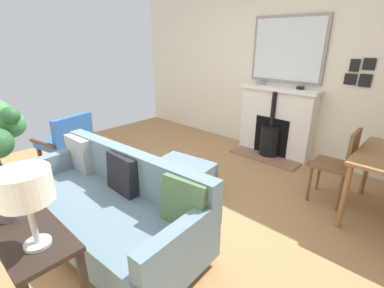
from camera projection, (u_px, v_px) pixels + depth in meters
The scene contains 13 objects.
ground_plane at pixel (160, 203), 3.23m from camera, with size 4.90×5.85×0.01m, color #A87A4C.
wall_left at pixel (274, 63), 4.39m from camera, with size 0.12×5.85×2.85m, color silver.
fireplace at pixel (275, 125), 4.41m from camera, with size 0.60×1.23×1.09m.
mirror_over_mantel at pixel (287, 50), 4.10m from camera, with size 0.04×1.13×0.95m.
mantel_bowl_near at pixel (261, 83), 4.44m from camera, with size 0.13×0.13×0.04m.
mantel_bowl_far at pixel (300, 88), 4.02m from camera, with size 0.12×0.12×0.04m.
sofa at pixel (110, 205), 2.56m from camera, with size 0.98×2.05×0.80m.
ottoman at pixel (181, 175), 3.38m from camera, with size 0.69×0.78×0.37m.
armchair_accent at pixel (68, 138), 3.94m from camera, with size 0.78×0.70×0.81m.
console_table at pixel (8, 214), 1.93m from camera, with size 0.34×1.61×0.73m.
table_lamp_far_end at pixel (24, 189), 1.38m from camera, with size 0.27×0.27×0.45m.
dining_chair_near_fireplace at pixel (341, 161), 3.04m from camera, with size 0.41×0.41×0.89m.
photo_gallery_row at pixel (360, 73), 3.55m from camera, with size 0.02×0.32×0.36m.
Camera 1 is at (1.77, 2.17, 1.79)m, focal length 25.91 mm.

